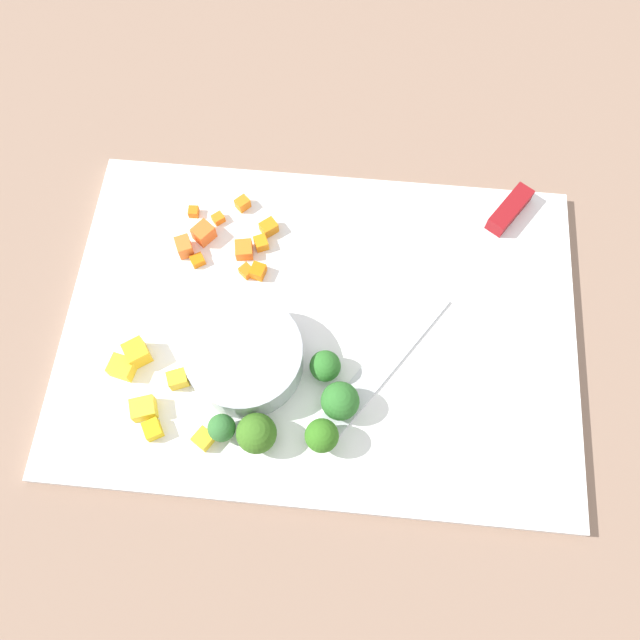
{
  "coord_description": "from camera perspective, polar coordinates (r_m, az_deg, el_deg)",
  "views": [
    {
      "loc": [
        -0.02,
        0.22,
        0.56
      ],
      "look_at": [
        0.0,
        0.0,
        0.02
      ],
      "focal_mm": 35.05,
      "sensor_mm": 36.0,
      "label": 1
    }
  ],
  "objects": [
    {
      "name": "carrot_dice_0",
      "position": [
        0.63,
        -6.96,
        6.4
      ],
      "size": [
        0.02,
        0.02,
        0.01
      ],
      "primitive_type": "cube",
      "rotation": [
        0.0,
        0.0,
        1.75
      ],
      "color": "orange",
      "rests_on": "cutting_board"
    },
    {
      "name": "broccoli_floret_0",
      "position": [
        0.56,
        0.48,
        -4.23
      ],
      "size": [
        0.03,
        0.03,
        0.03
      ],
      "color": "#88BE5C",
      "rests_on": "cutting_board"
    },
    {
      "name": "carrot_dice_4",
      "position": [
        0.63,
        -11.11,
        5.36
      ],
      "size": [
        0.02,
        0.02,
        0.01
      ],
      "primitive_type": "cube",
      "rotation": [
        0.0,
        0.0,
        0.57
      ],
      "color": "orange",
      "rests_on": "cutting_board"
    },
    {
      "name": "carrot_dice_3",
      "position": [
        0.64,
        -4.7,
        8.42
      ],
      "size": [
        0.02,
        0.02,
        0.01
      ],
      "primitive_type": "cube",
      "rotation": [
        0.0,
        0.0,
        0.69
      ],
      "color": "orange",
      "rests_on": "cutting_board"
    },
    {
      "name": "pepper_dice_2",
      "position": [
        0.6,
        -16.36,
        -2.89
      ],
      "size": [
        0.03,
        0.03,
        0.02
      ],
      "primitive_type": "cube",
      "rotation": [
        0.0,
        0.0,
        2.18
      ],
      "color": "yellow",
      "rests_on": "cutting_board"
    },
    {
      "name": "cutting_board",
      "position": [
        0.6,
        -0.0,
        -0.59
      ],
      "size": [
        0.49,
        0.34,
        0.01
      ],
      "primitive_type": "cube",
      "color": "white",
      "rests_on": "ground_plane"
    },
    {
      "name": "prep_bowl",
      "position": [
        0.57,
        -6.88,
        -3.35
      ],
      "size": [
        0.11,
        0.11,
        0.04
      ],
      "primitive_type": "cylinder",
      "color": "#B0B9C3",
      "rests_on": "cutting_board"
    },
    {
      "name": "ground_plane",
      "position": [
        0.61,
        -0.0,
        -0.8
      ],
      "size": [
        4.0,
        4.0,
        0.0
      ],
      "primitive_type": "plane",
      "color": "#8A6E5C"
    },
    {
      "name": "pepper_dice_5",
      "position": [
        0.6,
        -17.59,
        -4.15
      ],
      "size": [
        0.03,
        0.02,
        0.02
      ],
      "primitive_type": "cube",
      "rotation": [
        0.0,
        0.0,
        2.92
      ],
      "color": "yellow",
      "rests_on": "cutting_board"
    },
    {
      "name": "carrot_dice_9",
      "position": [
        0.66,
        -7.08,
        10.51
      ],
      "size": [
        0.02,
        0.02,
        0.01
      ],
      "primitive_type": "cube",
      "rotation": [
        0.0,
        0.0,
        2.37
      ],
      "color": "orange",
      "rests_on": "cutting_board"
    },
    {
      "name": "pepper_dice_0",
      "position": [
        0.58,
        -12.85,
        -5.29
      ],
      "size": [
        0.02,
        0.02,
        0.02
      ],
      "primitive_type": "cube",
      "rotation": [
        0.0,
        0.0,
        0.39
      ],
      "color": "yellow",
      "rests_on": "cutting_board"
    },
    {
      "name": "chef_knife",
      "position": [
        0.63,
        12.5,
        4.32
      ],
      "size": [
        0.21,
        0.29,
        0.02
      ],
      "rotation": [
        0.0,
        0.0,
        0.97
      ],
      "color": "silver",
      "rests_on": "cutting_board"
    },
    {
      "name": "carrot_dice_10",
      "position": [
        0.65,
        -9.27,
        9.14
      ],
      "size": [
        0.02,
        0.01,
        0.01
      ],
      "primitive_type": "cube",
      "rotation": [
        0.0,
        0.0,
        2.27
      ],
      "color": "orange",
      "rests_on": "cutting_board"
    },
    {
      "name": "carrot_dice_8",
      "position": [
        0.62,
        -6.72,
        4.46
      ],
      "size": [
        0.02,
        0.02,
        0.01
      ],
      "primitive_type": "cube",
      "rotation": [
        0.0,
        0.0,
        2.42
      ],
      "color": "orange",
      "rests_on": "cutting_board"
    },
    {
      "name": "broccoli_floret_3",
      "position": [
        0.55,
        -5.82,
        -10.26
      ],
      "size": [
        0.04,
        0.04,
        0.04
      ],
      "color": "#82C257",
      "rests_on": "cutting_board"
    },
    {
      "name": "pepper_dice_3",
      "position": [
        0.57,
        -10.56,
        -10.61
      ],
      "size": [
        0.02,
        0.02,
        0.01
      ],
      "primitive_type": "cube",
      "rotation": [
        0.0,
        0.0,
        1.0
      ],
      "color": "yellow",
      "rests_on": "cutting_board"
    },
    {
      "name": "carrot_dice_2",
      "position": [
        0.63,
        -5.4,
        7.01
      ],
      "size": [
        0.02,
        0.02,
        0.01
      ],
      "primitive_type": "cube",
      "rotation": [
        0.0,
        0.0,
        2.0
      ],
      "color": "orange",
      "rests_on": "cutting_board"
    },
    {
      "name": "carrot_dice_1",
      "position": [
        0.64,
        -12.29,
        6.55
      ],
      "size": [
        0.02,
        0.02,
        0.02
      ],
      "primitive_type": "cube",
      "rotation": [
        0.0,
        0.0,
        2.0
      ],
      "color": "orange",
      "rests_on": "cutting_board"
    },
    {
      "name": "broccoli_floret_4",
      "position": [
        0.55,
        1.85,
        -7.41
      ],
      "size": [
        0.03,
        0.03,
        0.04
      ],
      "color": "#80B75A",
      "rests_on": "cutting_board"
    },
    {
      "name": "pepper_dice_4",
      "position": [
        0.58,
        -15.03,
        -9.64
      ],
      "size": [
        0.02,
        0.02,
        0.01
      ],
      "primitive_type": "cube",
      "rotation": [
        0.0,
        0.0,
        2.09
      ],
      "color": "yellow",
      "rests_on": "cutting_board"
    },
    {
      "name": "pepper_dice_1",
      "position": [
        0.58,
        -15.8,
        -7.78
      ],
      "size": [
        0.03,
        0.02,
        0.02
      ],
      "primitive_type": "cube",
      "rotation": [
        0.0,
        0.0,
        0.32
      ],
      "color": "yellow",
      "rests_on": "cutting_board"
    },
    {
      "name": "carrot_dice_6",
      "position": [
        0.62,
        -5.68,
        4.45
      ],
      "size": [
        0.02,
        0.02,
        0.01
      ],
      "primitive_type": "cube",
      "rotation": [
        0.0,
        0.0,
        2.89
      ],
      "color": "orange",
      "rests_on": "cutting_board"
    },
    {
      "name": "broccoli_floret_2",
      "position": [
        0.54,
        0.16,
        -10.53
      ],
      "size": [
        0.03,
        0.03,
        0.04
      ],
      "color": "#8AB668",
      "rests_on": "cutting_board"
    },
    {
      "name": "broccoli_floret_1",
      "position": [
        0.55,
        -8.96,
        -9.71
      ],
      "size": [
        0.02,
        0.02,
        0.03
      ],
      "color": "#92C058",
      "rests_on": "cutting_board"
    },
    {
      "name": "carrot_dice_5",
      "position": [
        0.66,
        -11.46,
        9.66
      ],
      "size": [
        0.01,
        0.01,
        0.01
      ],
      "primitive_type": "cube",
      "rotation": [
        0.0,
        0.0,
        0.05
      ],
      "color": "orange",
      "rests_on": "cutting_board"
    },
    {
      "name": "carrot_dice_7",
      "position": [
        0.64,
        -10.58,
        7.81
      ],
      "size": [
        0.02,
        0.03,
        0.02
      ],
      "primitive_type": "cube",
      "rotation": [
        0.0,
        0.0,
        0.91
      ],
      "color": "orange",
      "rests_on": "cutting_board"
    }
  ]
}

